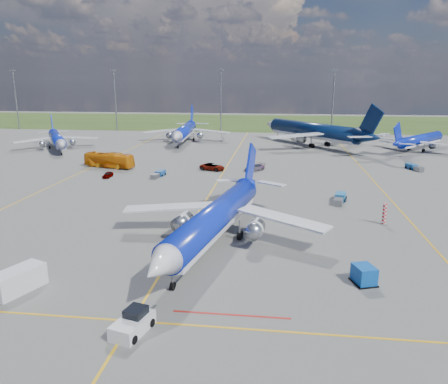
# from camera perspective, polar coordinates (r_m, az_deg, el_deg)

# --- Properties ---
(ground) EXTENTS (400.00, 400.00, 0.00)m
(ground) POSITION_cam_1_polar(r_m,az_deg,el_deg) (55.44, -5.27, -5.78)
(ground) COLOR #5C5C59
(ground) RESTS_ON ground
(grass_strip) EXTENTS (400.00, 80.00, 0.01)m
(grass_strip) POSITION_cam_1_polar(r_m,az_deg,el_deg) (201.94, 3.96, 9.10)
(grass_strip) COLOR #2D4719
(grass_strip) RESTS_ON ground
(taxiway_lines) EXTENTS (60.25, 160.00, 0.02)m
(taxiway_lines) POSITION_cam_1_polar(r_m,az_deg,el_deg) (81.52, -1.00, 0.94)
(taxiway_lines) COLOR gold
(taxiway_lines) RESTS_ON ground
(floodlight_masts) EXTENTS (202.20, 0.50, 22.70)m
(floodlight_masts) POSITION_cam_1_polar(r_m,az_deg,el_deg) (160.84, 6.82, 12.12)
(floodlight_masts) COLOR slate
(floodlight_masts) RESTS_ON ground
(warning_post) EXTENTS (0.50, 0.50, 3.00)m
(warning_post) POSITION_cam_1_polar(r_m,az_deg,el_deg) (63.00, 20.20, -2.69)
(warning_post) COLOR red
(warning_post) RESTS_ON ground
(bg_jet_nw) EXTENTS (38.19, 40.55, 8.48)m
(bg_jet_nw) POSITION_cam_1_polar(r_m,az_deg,el_deg) (131.60, -20.87, 5.24)
(bg_jet_nw) COLOR #0C22B4
(bg_jet_nw) RESTS_ON ground
(bg_jet_nnw) EXTENTS (31.73, 40.38, 10.14)m
(bg_jet_nnw) POSITION_cam_1_polar(r_m,az_deg,el_deg) (137.53, -5.11, 6.50)
(bg_jet_nnw) COLOR #0C22B4
(bg_jet_nnw) RESTS_ON ground
(bg_jet_n) EXTENTS (59.71, 61.62, 12.84)m
(bg_jet_n) POSITION_cam_1_polar(r_m,az_deg,el_deg) (132.61, 11.39, 5.97)
(bg_jet_n) COLOR #071A40
(bg_jet_n) RESTS_ON ground
(bg_jet_ne) EXTENTS (39.42, 40.38, 8.42)m
(bg_jet_ne) POSITION_cam_1_polar(r_m,az_deg,el_deg) (132.94, 24.14, 5.00)
(bg_jet_ne) COLOR #0C22B4
(bg_jet_ne) RESTS_ON ground
(main_airliner) EXTENTS (34.80, 41.80, 9.72)m
(main_airliner) POSITION_cam_1_polar(r_m,az_deg,el_deg) (52.78, -1.07, -6.79)
(main_airliner) COLOR #0C22B4
(main_airliner) RESTS_ON ground
(pushback_tug) EXTENTS (2.89, 5.44, 1.81)m
(pushback_tug) POSITION_cam_1_polar(r_m,az_deg,el_deg) (36.30, -11.77, -16.41)
(pushback_tug) COLOR silver
(pushback_tug) RESTS_ON ground
(uld_container) EXTENTS (2.40, 2.67, 1.77)m
(uld_container) POSITION_cam_1_polar(r_m,az_deg,el_deg) (45.00, 17.82, -10.23)
(uld_container) COLOR #0C4BA8
(uld_container) RESTS_ON ground
(service_van) EXTENTS (3.82, 5.36, 2.16)m
(service_van) POSITION_cam_1_polar(r_m,az_deg,el_deg) (45.61, -25.30, -10.37)
(service_van) COLOR silver
(service_van) RESTS_ON ground
(apron_bus) EXTENTS (12.14, 5.95, 3.30)m
(apron_bus) POSITION_cam_1_polar(r_m,az_deg,el_deg) (100.67, -14.78, 4.05)
(apron_bus) COLOR orange
(apron_bus) RESTS_ON ground
(service_car_a) EXTENTS (1.41, 3.40, 1.15)m
(service_car_a) POSITION_cam_1_polar(r_m,az_deg,el_deg) (90.57, -14.93, 2.20)
(service_car_a) COLOR #999999
(service_car_a) RESTS_ON ground
(service_car_b) EXTENTS (5.95, 4.10, 1.51)m
(service_car_b) POSITION_cam_1_polar(r_m,az_deg,el_deg) (94.50, -1.53, 3.31)
(service_car_b) COLOR #999999
(service_car_b) RESTS_ON ground
(service_car_c) EXTENTS (4.83, 4.95, 1.43)m
(service_car_c) POSITION_cam_1_polar(r_m,az_deg,el_deg) (94.29, 4.03, 3.23)
(service_car_c) COLOR #999999
(service_car_c) RESTS_ON ground
(baggage_tug_w) EXTENTS (2.67, 5.55, 1.20)m
(baggage_tug_w) POSITION_cam_1_polar(r_m,az_deg,el_deg) (72.59, 14.88, -0.82)
(baggage_tug_w) COLOR #19609B
(baggage_tug_w) RESTS_ON ground
(baggage_tug_c) EXTENTS (2.03, 5.03, 1.10)m
(baggage_tug_c) POSITION_cam_1_polar(r_m,az_deg,el_deg) (89.25, -8.55, 2.32)
(baggage_tug_c) COLOR #184990
(baggage_tug_c) RESTS_ON ground
(baggage_tug_e) EXTENTS (2.85, 5.17, 1.12)m
(baggage_tug_e) POSITION_cam_1_polar(r_m,az_deg,el_deg) (103.54, 23.55, 2.96)
(baggage_tug_e) COLOR #19569B
(baggage_tug_e) RESTS_ON ground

